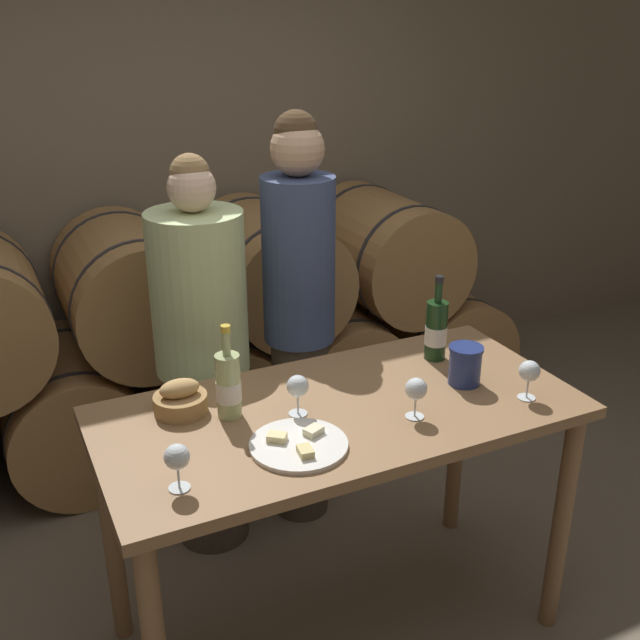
% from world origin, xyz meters
% --- Properties ---
extents(ground_plane, '(10.00, 10.00, 0.00)m').
position_xyz_m(ground_plane, '(0.00, 0.00, 0.00)').
color(ground_plane, '#726654').
extents(stone_wall_back, '(10.00, 0.12, 3.20)m').
position_xyz_m(stone_wall_back, '(0.00, 2.05, 1.60)').
color(stone_wall_back, '#7F705B').
rests_on(stone_wall_back, ground_plane).
extents(barrel_stack, '(3.45, 0.83, 1.21)m').
position_xyz_m(barrel_stack, '(0.00, 1.51, 0.57)').
color(barrel_stack, '#A87A47').
rests_on(barrel_stack, ground_plane).
extents(tasting_table, '(1.56, 0.75, 0.93)m').
position_xyz_m(tasting_table, '(0.00, 0.00, 0.80)').
color(tasting_table, olive).
rests_on(tasting_table, ground_plane).
extents(person_left, '(0.37, 0.37, 1.65)m').
position_xyz_m(person_left, '(-0.24, 0.72, 0.83)').
color(person_left, '#4C4238').
rests_on(person_left, ground_plane).
extents(person_right, '(0.29, 0.29, 1.78)m').
position_xyz_m(person_right, '(0.18, 0.72, 0.94)').
color(person_right, '#4C4238').
rests_on(person_right, ground_plane).
extents(wine_bottle_red, '(0.08, 0.08, 0.32)m').
position_xyz_m(wine_bottle_red, '(0.48, 0.18, 1.04)').
color(wine_bottle_red, '#193819').
rests_on(wine_bottle_red, tasting_table).
extents(wine_bottle_white, '(0.08, 0.08, 0.31)m').
position_xyz_m(wine_bottle_white, '(-0.34, 0.10, 1.04)').
color(wine_bottle_white, '#ADBC7F').
rests_on(wine_bottle_white, tasting_table).
extents(blue_crock, '(0.12, 0.12, 0.14)m').
position_xyz_m(blue_crock, '(0.46, -0.03, 1.01)').
color(blue_crock, navy).
rests_on(blue_crock, tasting_table).
extents(bread_basket, '(0.17, 0.17, 0.11)m').
position_xyz_m(bread_basket, '(-0.47, 0.19, 0.98)').
color(bread_basket, '#A87F4C').
rests_on(bread_basket, tasting_table).
extents(cheese_plate, '(0.29, 0.29, 0.04)m').
position_xyz_m(cheese_plate, '(-0.22, -0.16, 0.94)').
color(cheese_plate, white).
rests_on(cheese_plate, tasting_table).
extents(wine_glass_far_left, '(0.07, 0.07, 0.14)m').
position_xyz_m(wine_glass_far_left, '(-0.59, -0.21, 1.03)').
color(wine_glass_far_left, white).
rests_on(wine_glass_far_left, tasting_table).
extents(wine_glass_left, '(0.07, 0.07, 0.14)m').
position_xyz_m(wine_glass_left, '(-0.14, 0.02, 1.03)').
color(wine_glass_left, white).
rests_on(wine_glass_left, tasting_table).
extents(wine_glass_center, '(0.07, 0.07, 0.14)m').
position_xyz_m(wine_glass_center, '(0.18, -0.16, 1.03)').
color(wine_glass_center, white).
rests_on(wine_glass_center, tasting_table).
extents(wine_glass_right, '(0.07, 0.07, 0.14)m').
position_xyz_m(wine_glass_right, '(0.59, -0.21, 1.03)').
color(wine_glass_right, white).
rests_on(wine_glass_right, tasting_table).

